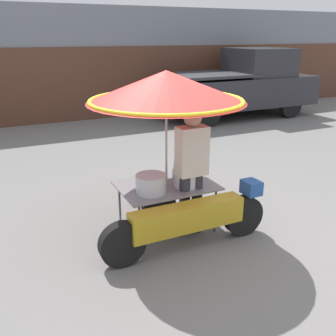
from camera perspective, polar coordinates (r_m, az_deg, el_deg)
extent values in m
plane|color=slate|center=(5.10, 4.63, -9.73)|extent=(36.00, 36.00, 0.00)
cube|color=gray|center=(12.70, -15.63, 15.21)|extent=(28.00, 2.00, 3.32)
cube|color=#563323|center=(11.74, -14.42, 12.14)|extent=(23.80, 0.06, 2.16)
cylinder|color=black|center=(5.01, 11.36, -7.11)|extent=(0.54, 0.14, 0.54)
cylinder|color=black|center=(4.33, -6.97, -11.46)|extent=(0.54, 0.14, 0.54)
cube|color=#B7931E|center=(4.53, 2.97, -7.47)|extent=(1.46, 0.24, 0.32)
cube|color=#234C93|center=(4.91, 12.57, -2.90)|extent=(0.20, 0.24, 0.18)
cylinder|color=black|center=(5.31, -1.47, -5.46)|extent=(0.48, 0.14, 0.48)
cylinder|color=#515156|center=(5.00, 7.19, -6.47)|extent=(0.03, 0.03, 0.61)
cylinder|color=#515156|center=(5.59, 3.08, -3.44)|extent=(0.03, 0.03, 0.61)
cylinder|color=#515156|center=(4.57, -4.35, -9.04)|extent=(0.03, 0.03, 0.61)
cylinder|color=#515156|center=(5.21, -7.37, -5.39)|extent=(0.03, 0.03, 0.61)
cube|color=gray|center=(4.93, -0.25, -2.67)|extent=(1.26, 0.89, 0.02)
cylinder|color=#B2B2B7|center=(4.75, -0.26, 3.54)|extent=(0.03, 0.03, 1.09)
cone|color=red|center=(4.60, -0.27, 12.35)|extent=(1.95, 1.95, 0.38)
torus|color=yellow|center=(4.63, -0.27, 10.27)|extent=(1.90, 1.90, 0.05)
cylinder|color=#B7B7BC|center=(4.65, -2.59, -2.43)|extent=(0.39, 0.39, 0.24)
cylinder|color=silver|center=(4.87, 2.75, -1.44)|extent=(0.36, 0.36, 0.23)
cylinder|color=#939399|center=(5.04, -1.75, -1.63)|extent=(0.24, 0.24, 0.07)
cylinder|color=#1E936B|center=(5.24, 2.04, -0.04)|extent=(0.21, 0.21, 0.20)
cylinder|color=#2D2D33|center=(4.86, 2.55, -5.71)|extent=(0.14, 0.14, 0.83)
cylinder|color=#2D2D33|center=(4.94, 4.41, -5.32)|extent=(0.14, 0.14, 0.83)
cube|color=beige|center=(4.64, 3.67, 2.59)|extent=(0.38, 0.22, 0.62)
sphere|color=#A87A5B|center=(4.53, 3.79, 7.69)|extent=(0.22, 0.22, 0.22)
cylinder|color=black|center=(12.60, 18.12, 9.03)|extent=(0.76, 0.24, 0.76)
cylinder|color=black|center=(13.83, 13.43, 10.34)|extent=(0.76, 0.24, 0.76)
cylinder|color=black|center=(10.76, 6.02, 8.22)|extent=(0.76, 0.24, 0.76)
cylinder|color=black|center=(12.18, 1.95, 9.65)|extent=(0.76, 0.24, 0.76)
cube|color=#28282D|center=(12.20, 10.30, 11.47)|extent=(5.08, 1.95, 0.88)
cube|color=#28282D|center=(12.60, 13.68, 15.44)|extent=(1.73, 1.79, 0.84)
cube|color=#2D2D33|center=(11.58, 6.24, 13.94)|extent=(2.64, 1.87, 0.08)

